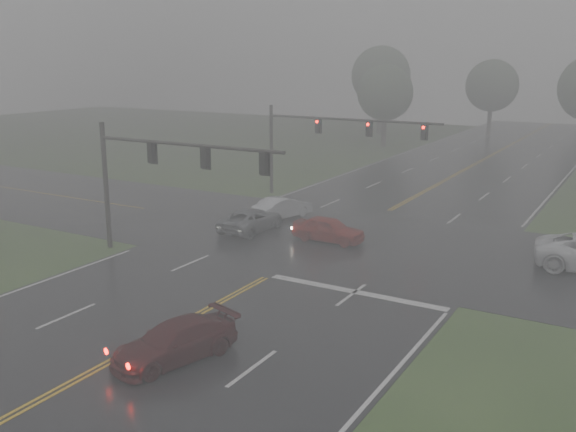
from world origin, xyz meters
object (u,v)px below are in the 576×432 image
Objects in this scene: sedan_silver at (282,218)px; car_grey at (251,231)px; signal_gantry_near at (153,166)px; sedan_red at (328,241)px; sedan_maroon at (176,360)px; signal_gantry_far at (321,134)px.

sedan_silver is 3.62m from car_grey.
signal_gantry_near reaches higher than car_grey.
sedan_silver is 0.37× the size of signal_gantry_near.
signal_gantry_near is at bearing 137.03° from sedan_red.
signal_gantry_near reaches higher than sedan_red.
signal_gantry_near is (-8.59, 8.83, 4.81)m from sedan_maroon.
sedan_silver is 0.88× the size of car_grey.
sedan_silver is 0.32× the size of signal_gantry_far.
sedan_red reaches higher than sedan_silver.
signal_gantry_near is (-1.44, -6.83, 4.81)m from car_grey.
sedan_silver is (-7.10, 19.28, 0.00)m from sedan_maroon.
sedan_silver is at bearing 56.06° from sedan_red.
sedan_silver reaches higher than car_grey.
signal_gantry_near is at bearing 77.86° from car_grey.
sedan_red is at bearing 114.50° from sedan_maroon.
signal_gantry_near reaches higher than sedan_silver.
sedan_maroon is 13.23m from signal_gantry_near.
car_grey is (-7.15, 15.66, 0.00)m from sedan_maroon.
sedan_red is 0.98× the size of sedan_silver.
sedan_silver reaches higher than sedan_maroon.
signal_gantry_far reaches higher than car_grey.
signal_gantry_near is 0.85× the size of signal_gantry_far.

